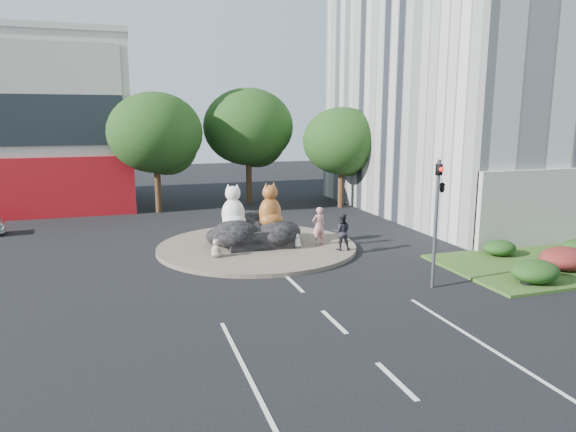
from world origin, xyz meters
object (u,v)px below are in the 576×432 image
(kitten_calico, at_px, (216,248))
(cat_tabby, at_px, (270,205))
(litter_bin, at_px, (528,275))
(cat_white, at_px, (233,206))
(pedestrian_dark, at_px, (342,232))
(pedestrian_pink, at_px, (319,226))
(kitten_white, at_px, (297,240))

(kitten_calico, bearing_deg, cat_tabby, 72.39)
(cat_tabby, height_order, litter_bin, cat_tabby)
(cat_white, relative_size, pedestrian_dark, 1.24)
(pedestrian_pink, bearing_deg, cat_white, -24.32)
(kitten_white, bearing_deg, pedestrian_pink, -14.66)
(pedestrian_pink, bearing_deg, pedestrian_dark, 107.02)
(pedestrian_pink, relative_size, litter_bin, 2.55)
(pedestrian_dark, height_order, litter_bin, pedestrian_dark)
(pedestrian_pink, xyz_separation_m, pedestrian_dark, (0.67, -1.35, -0.06))
(pedestrian_dark, bearing_deg, litter_bin, 140.96)
(cat_white, xyz_separation_m, kitten_white, (2.91, -1.31, -1.66))
(kitten_white, bearing_deg, pedestrian_dark, -55.20)
(cat_tabby, bearing_deg, pedestrian_dark, -50.75)
(pedestrian_pink, bearing_deg, kitten_white, -0.09)
(cat_tabby, height_order, pedestrian_pink, cat_tabby)
(cat_white, bearing_deg, kitten_calico, -98.73)
(cat_white, height_order, pedestrian_pink, cat_white)
(kitten_calico, relative_size, pedestrian_pink, 0.46)
(kitten_calico, relative_size, pedestrian_dark, 0.49)
(cat_white, relative_size, litter_bin, 2.95)
(kitten_white, height_order, pedestrian_dark, pedestrian_dark)
(cat_tabby, xyz_separation_m, litter_bin, (7.92, -9.00, -1.73))
(kitten_white, relative_size, pedestrian_dark, 0.39)
(pedestrian_dark, bearing_deg, pedestrian_pink, -48.71)
(kitten_white, xyz_separation_m, litter_bin, (6.83, -7.98, -0.06))
(cat_tabby, bearing_deg, cat_white, 156.43)
(pedestrian_pink, distance_m, litter_bin, 9.93)
(cat_white, xyz_separation_m, litter_bin, (9.74, -9.29, -1.72))
(cat_tabby, relative_size, kitten_calico, 2.53)
(kitten_calico, distance_m, litter_bin, 13.23)
(cat_tabby, distance_m, pedestrian_pink, 2.67)
(kitten_white, distance_m, pedestrian_dark, 2.28)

